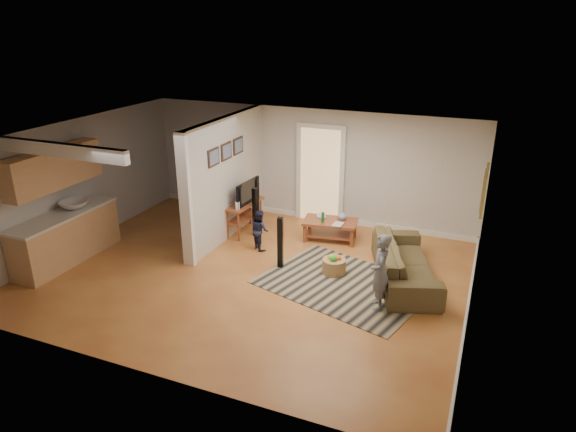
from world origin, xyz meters
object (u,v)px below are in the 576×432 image
object	(u,v)px
coffee_table	(331,225)
toy_basket	(334,265)
speaker_left	(280,243)
child	(377,307)
tv_console	(245,206)
speaker_right	(256,212)
toddler	(260,248)
sofa	(403,279)

from	to	relation	value
coffee_table	toy_basket	xyz separation A→B (m)	(0.52, -1.41, -0.18)
speaker_left	child	distance (m)	2.17
speaker_left	tv_console	bearing A→B (deg)	126.47
speaker_right	toddler	bearing A→B (deg)	-35.68
tv_console	speaker_right	distance (m)	0.32
speaker_right	toddler	size ratio (longest dim) A/B	1.31
speaker_left	toddler	size ratio (longest dim) A/B	1.21
child	coffee_table	bearing A→B (deg)	-160.63
sofa	coffee_table	distance (m)	2.11
tv_console	speaker_right	size ratio (longest dim) A/B	1.03
coffee_table	sofa	bearing A→B (deg)	-34.20
speaker_left	toy_basket	xyz separation A→B (m)	(0.99, 0.14, -0.33)
tv_console	toddler	xyz separation A→B (m)	(0.65, -0.63, -0.61)
speaker_right	coffee_table	bearing A→B (deg)	36.97
tv_console	speaker_right	xyz separation A→B (m)	(0.30, -0.08, -0.08)
speaker_right	toddler	world-z (taller)	speaker_right
speaker_right	speaker_left	bearing A→B (deg)	-25.62
tv_console	child	distance (m)	3.90
speaker_left	toy_basket	world-z (taller)	speaker_left
tv_console	speaker_left	bearing A→B (deg)	-37.97
speaker_right	tv_console	bearing A→B (deg)	-172.28
tv_console	toy_basket	xyz separation A→B (m)	(2.33, -1.08, -0.45)
speaker_left	toy_basket	distance (m)	1.05
toy_basket	toddler	world-z (taller)	toddler
sofa	toddler	size ratio (longest dim) A/B	2.84
coffee_table	speaker_left	xyz separation A→B (m)	(-0.47, -1.55, 0.16)
sofa	toddler	xyz separation A→B (m)	(-2.89, 0.21, 0.00)
speaker_right	toy_basket	distance (m)	2.30
speaker_left	toy_basket	bearing A→B (deg)	-3.43
toy_basket	child	xyz separation A→B (m)	(1.00, -0.85, -0.16)
coffee_table	child	distance (m)	2.74
tv_console	speaker_left	distance (m)	1.81
sofa	tv_console	bearing A→B (deg)	56.89
coffee_table	toy_basket	world-z (taller)	coffee_table
coffee_table	speaker_right	bearing A→B (deg)	-165.01
sofa	child	xyz separation A→B (m)	(-0.21, -1.09, 0.00)
tv_console	speaker_left	xyz separation A→B (m)	(1.34, -1.22, -0.12)
tv_console	child	size ratio (longest dim) A/B	0.87
coffee_table	speaker_left	bearing A→B (deg)	-107.03
sofa	speaker_right	size ratio (longest dim) A/B	2.17
speaker_right	toy_basket	xyz separation A→B (m)	(2.03, -1.01, -0.37)
toy_basket	toddler	size ratio (longest dim) A/B	0.52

